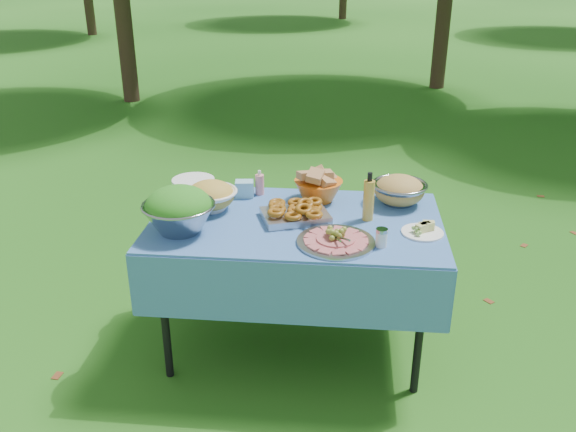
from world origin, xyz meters
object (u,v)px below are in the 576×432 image
object	(u,v)px
picnic_table	(296,286)
oil_bottle	(369,196)
pasta_bowl_steel	(399,190)
plate_stack	(194,186)
charcuterie_platter	(336,235)
salad_bowl	(179,210)
bread_bowl	(318,185)

from	to	relation	value
picnic_table	oil_bottle	distance (m)	0.62
pasta_bowl_steel	plate_stack	bearing A→B (deg)	178.60
picnic_table	charcuterie_platter	distance (m)	0.53
picnic_table	salad_bowl	world-z (taller)	salad_bowl
pasta_bowl_steel	charcuterie_platter	distance (m)	0.61
salad_bowl	oil_bottle	bearing A→B (deg)	14.17
bread_bowl	charcuterie_platter	bearing A→B (deg)	-77.96
charcuterie_platter	pasta_bowl_steel	bearing A→B (deg)	57.87
pasta_bowl_steel	picnic_table	bearing A→B (deg)	-152.51
picnic_table	salad_bowl	distance (m)	0.76
bread_bowl	oil_bottle	bearing A→B (deg)	-41.43
picnic_table	charcuterie_platter	world-z (taller)	charcuterie_platter
bread_bowl	oil_bottle	world-z (taller)	oil_bottle
oil_bottle	bread_bowl	bearing A→B (deg)	138.57
plate_stack	bread_bowl	distance (m)	0.70
salad_bowl	pasta_bowl_steel	size ratio (longest dim) A/B	1.20
charcuterie_platter	bread_bowl	bearing A→B (deg)	102.04
charcuterie_platter	oil_bottle	world-z (taller)	oil_bottle
salad_bowl	bread_bowl	xyz separation A→B (m)	(0.64, 0.46, -0.03)
bread_bowl	pasta_bowl_steel	world-z (taller)	bread_bowl
charcuterie_platter	oil_bottle	size ratio (longest dim) A/B	1.46
plate_stack	charcuterie_platter	bearing A→B (deg)	-33.86
salad_bowl	bread_bowl	size ratio (longest dim) A/B	1.33
plate_stack	oil_bottle	world-z (taller)	oil_bottle
picnic_table	plate_stack	bearing A→B (deg)	153.12
charcuterie_platter	oil_bottle	xyz separation A→B (m)	(0.15, 0.28, 0.08)
bread_bowl	pasta_bowl_steel	bearing A→B (deg)	-0.17
salad_bowl	plate_stack	distance (m)	0.49
oil_bottle	picnic_table	bearing A→B (deg)	-172.83
salad_bowl	pasta_bowl_steel	world-z (taller)	salad_bowl
pasta_bowl_steel	oil_bottle	xyz separation A→B (m)	(-0.17, -0.23, 0.05)
pasta_bowl_steel	oil_bottle	bearing A→B (deg)	-126.34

